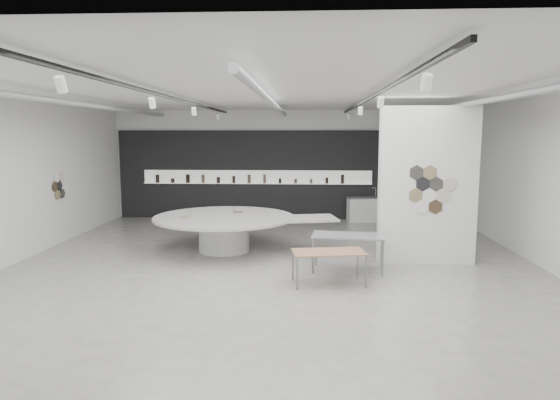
# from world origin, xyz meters

# --- Properties ---
(room) EXTENTS (12.02, 14.02, 3.82)m
(room) POSITION_xyz_m (-0.09, -0.00, 2.07)
(room) COLOR #9F9D96
(room) RESTS_ON ground
(back_wall_display) EXTENTS (11.80, 0.27, 3.10)m
(back_wall_display) POSITION_xyz_m (-0.08, 6.93, 1.54)
(back_wall_display) COLOR black
(back_wall_display) RESTS_ON ground
(partition_column) EXTENTS (2.20, 0.38, 3.60)m
(partition_column) POSITION_xyz_m (3.50, 1.00, 1.80)
(partition_column) COLOR white
(partition_column) RESTS_ON ground
(display_island) EXTENTS (5.02, 4.21, 0.91)m
(display_island) POSITION_xyz_m (-1.28, 1.90, 0.59)
(display_island) COLOR white
(display_island) RESTS_ON ground
(sample_table_wood) EXTENTS (1.52, 0.92, 0.67)m
(sample_table_wood) POSITION_xyz_m (1.18, -0.82, 0.62)
(sample_table_wood) COLOR #A97857
(sample_table_wood) RESTS_ON ground
(sample_table_stone) EXTENTS (1.64, 0.96, 0.80)m
(sample_table_stone) POSITION_xyz_m (1.65, 0.19, 0.73)
(sample_table_stone) COLOR gray
(sample_table_stone) RESTS_ON ground
(kitchen_counter) EXTENTS (1.53, 0.77, 1.15)m
(kitchen_counter) POSITION_xyz_m (2.87, 6.51, 0.42)
(kitchen_counter) COLOR white
(kitchen_counter) RESTS_ON ground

